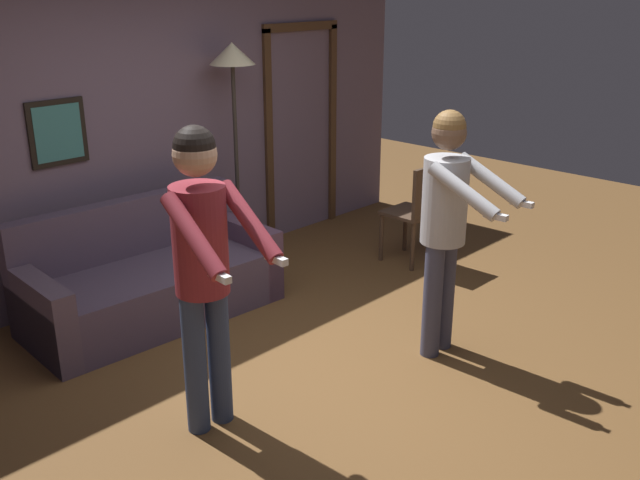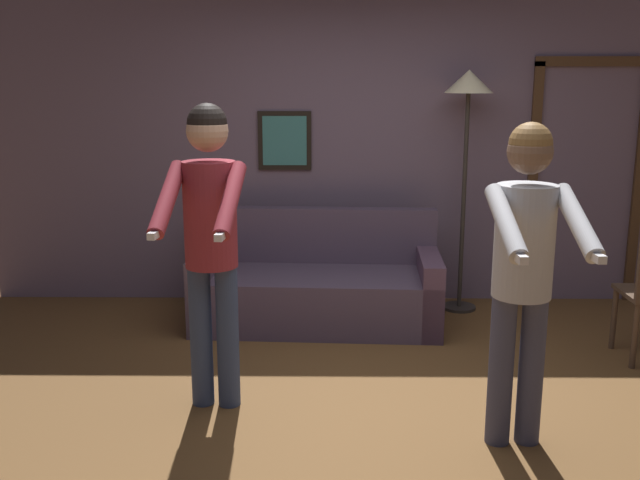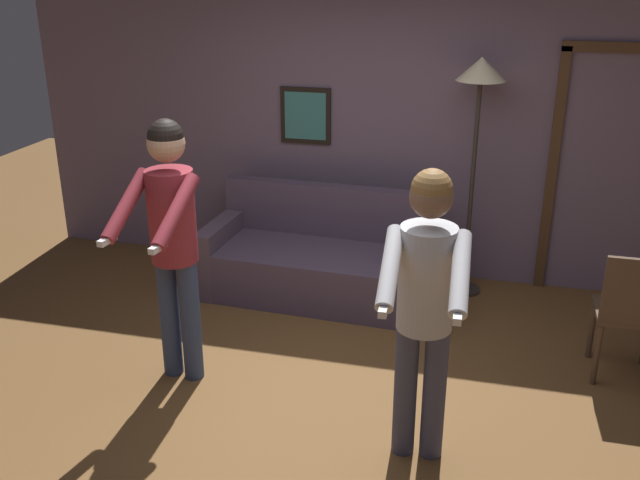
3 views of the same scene
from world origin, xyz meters
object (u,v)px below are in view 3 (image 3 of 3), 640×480
Objects in this scene: dining_chair_distant at (631,310)px; couch at (320,263)px; torchiere_lamp at (479,93)px; person_standing_right at (425,293)px; person_standing_left at (171,228)px.

couch is at bearing 160.49° from dining_chair_distant.
torchiere_lamp is at bearing 133.61° from dining_chair_distant.
person_standing_right is at bearing -61.12° from couch.
torchiere_lamp is 1.11× the size of person_standing_left.
torchiere_lamp is (1.19, 0.35, 1.42)m from couch.
person_standing_right is 1.74m from dining_chair_distant.
person_standing_left is 3.02m from dining_chair_distant.
person_standing_left is (-0.59, -1.50, 0.80)m from couch.
torchiere_lamp is 2.12× the size of dining_chair_distant.
person_standing_right is (1.65, -0.44, -0.05)m from person_standing_left.
dining_chair_distant is (1.24, 1.12, -0.50)m from person_standing_right.
couch is 1.14× the size of person_standing_right.
person_standing_right reaches higher than dining_chair_distant.
dining_chair_distant is at bearing -46.39° from torchiere_lamp.
person_standing_right is (1.07, -1.94, 0.75)m from couch.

